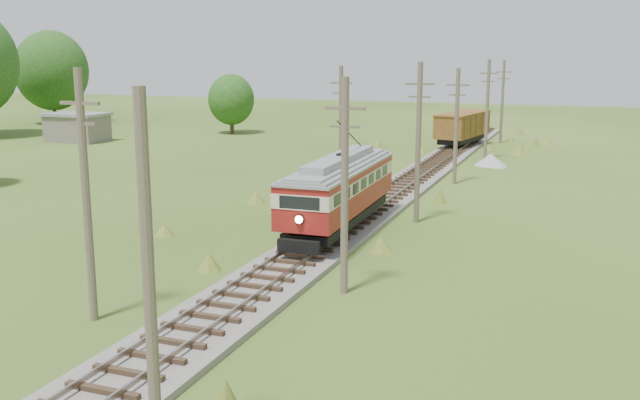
% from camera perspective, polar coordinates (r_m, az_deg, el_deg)
% --- Properties ---
extents(railbed_main, '(3.60, 96.00, 0.57)m').
position_cam_1_polar(railbed_main, '(44.58, 4.58, -0.36)').
color(railbed_main, '#605B54').
rests_on(railbed_main, ground).
extents(streetcar, '(3.17, 12.24, 5.56)m').
position_cam_1_polar(streetcar, '(37.45, 1.58, 1.10)').
color(streetcar, black).
rests_on(streetcar, ground).
extents(gondola, '(4.40, 9.42, 3.01)m').
position_cam_1_polar(gondola, '(73.92, 11.33, 5.81)').
color(gondola, black).
rests_on(gondola, ground).
extents(gravel_pile, '(2.83, 3.00, 1.03)m').
position_cam_1_polar(gravel_pile, '(62.67, 13.58, 3.12)').
color(gravel_pile, gray).
rests_on(gravel_pile, ground).
extents(utility_pole_r_1, '(0.30, 0.30, 8.80)m').
position_cam_1_polar(utility_pole_r_1, '(16.52, -13.53, -6.55)').
color(utility_pole_r_1, brown).
rests_on(utility_pole_r_1, ground).
extents(utility_pole_r_2, '(1.60, 0.30, 8.60)m').
position_cam_1_polar(utility_pole_r_2, '(27.80, 1.99, 1.21)').
color(utility_pole_r_2, brown).
rests_on(utility_pole_r_2, ground).
extents(utility_pole_r_3, '(1.60, 0.30, 9.00)m').
position_cam_1_polar(utility_pole_r_3, '(40.19, 7.87, 4.65)').
color(utility_pole_r_3, brown).
rests_on(utility_pole_r_3, ground).
extents(utility_pole_r_4, '(1.60, 0.30, 8.40)m').
position_cam_1_polar(utility_pole_r_4, '(52.93, 10.85, 5.90)').
color(utility_pole_r_4, brown).
rests_on(utility_pole_r_4, ground).
extents(utility_pole_r_5, '(1.60, 0.30, 8.90)m').
position_cam_1_polar(utility_pole_r_5, '(65.65, 13.22, 7.11)').
color(utility_pole_r_5, brown).
rests_on(utility_pole_r_5, ground).
extents(utility_pole_r_6, '(1.60, 0.30, 8.70)m').
position_cam_1_polar(utility_pole_r_6, '(78.55, 14.38, 7.69)').
color(utility_pole_r_6, brown).
rests_on(utility_pole_r_6, ground).
extents(utility_pole_l_a, '(1.60, 0.30, 9.00)m').
position_cam_1_polar(utility_pole_l_a, '(26.17, -18.21, 0.42)').
color(utility_pole_l_a, brown).
rests_on(utility_pole_l_a, ground).
extents(utility_pole_l_b, '(1.60, 0.30, 8.60)m').
position_cam_1_polar(utility_pole_l_b, '(50.93, 1.68, 6.00)').
color(utility_pole_l_b, brown).
rests_on(utility_pole_l_b, ground).
extents(tree_left_5, '(9.66, 9.66, 12.44)m').
position_cam_1_polar(tree_left_5, '(103.49, -20.67, 9.66)').
color(tree_left_5, '#38281C').
rests_on(tree_left_5, ground).
extents(tree_mid_a, '(5.46, 5.46, 7.03)m').
position_cam_1_polar(tree_mid_a, '(86.00, -7.11, 7.97)').
color(tree_mid_a, '#38281C').
rests_on(tree_mid_a, ground).
extents(shed, '(6.40, 4.40, 3.10)m').
position_cam_1_polar(shed, '(82.05, -18.85, 5.55)').
color(shed, slate).
rests_on(shed, ground).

